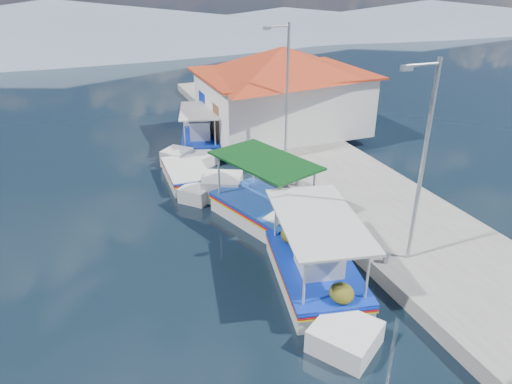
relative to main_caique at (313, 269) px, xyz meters
name	(u,v)px	position (x,y,z in m)	size (l,w,h in m)	color
ground	(302,355)	(-1.63, -2.54, -0.48)	(160.00, 160.00, 0.00)	black
quay	(369,203)	(4.27, 3.46, -0.23)	(5.00, 44.00, 0.50)	#9F9D95
bollards	(332,211)	(2.17, 2.71, 0.17)	(0.20, 17.20, 0.30)	#A5A8AD
main_caique	(313,269)	(0.00, 0.00, 0.00)	(3.16, 7.36, 2.47)	white
caique_green_canopy	(264,210)	(0.12, 4.14, -0.07)	(3.61, 6.89, 2.71)	white
caique_blue_hull	(186,175)	(-1.74, 8.66, -0.21)	(1.76, 5.61, 1.00)	white
caique_far	(200,140)	(-0.02, 12.52, -0.06)	(3.00, 6.20, 2.25)	white
harbor_building	(282,88)	(4.56, 12.46, 2.30)	(10.49, 10.49, 4.40)	white
lamp_post_near	(422,156)	(2.88, -0.54, 3.38)	(1.21, 0.14, 6.00)	#A5A8AD
lamp_post_far	(285,86)	(2.88, 8.46, 3.38)	(1.21, 0.14, 6.00)	#A5A8AD
mountain_ridge	(151,24)	(4.91, 53.46, 1.56)	(171.40, 96.00, 5.50)	slate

